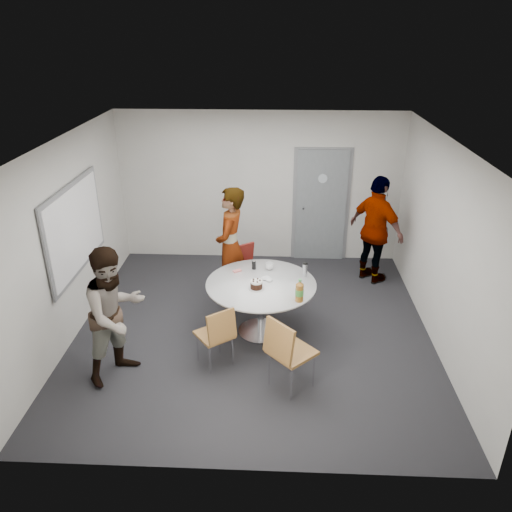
{
  "coord_description": "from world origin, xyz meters",
  "views": [
    {
      "loc": [
        0.31,
        -6.06,
        4.02
      ],
      "look_at": [
        0.03,
        0.25,
        1.06
      ],
      "focal_mm": 35.0,
      "sensor_mm": 36.0,
      "label": 1
    }
  ],
  "objects_px": {
    "chair_far": "(246,267)",
    "person_right": "(376,230)",
    "chair_near_left": "(218,332)",
    "person_left": "(115,314)",
    "chair_near_right": "(286,348)",
    "whiteboard": "(75,228)",
    "door": "(321,206)",
    "person_main": "(230,247)",
    "table": "(263,290)"
  },
  "relations": [
    {
      "from": "person_right",
      "to": "chair_near_right",
      "type": "bearing_deg",
      "value": 113.23
    },
    {
      "from": "door",
      "to": "whiteboard",
      "type": "relative_size",
      "value": 1.12
    },
    {
      "from": "person_left",
      "to": "person_right",
      "type": "xyz_separation_m",
      "value": [
        3.55,
        2.68,
        0.05
      ]
    },
    {
      "from": "whiteboard",
      "to": "chair_far",
      "type": "distance_m",
      "value": 2.58
    },
    {
      "from": "chair_far",
      "to": "person_main",
      "type": "distance_m",
      "value": 0.46
    },
    {
      "from": "door",
      "to": "chair_near_right",
      "type": "distance_m",
      "value": 3.84
    },
    {
      "from": "door",
      "to": "chair_near_left",
      "type": "height_order",
      "value": "door"
    },
    {
      "from": "chair_near_right",
      "to": "chair_near_left",
      "type": "bearing_deg",
      "value": -159.34
    },
    {
      "from": "whiteboard",
      "to": "person_left",
      "type": "relative_size",
      "value": 1.1
    },
    {
      "from": "chair_far",
      "to": "person_left",
      "type": "distance_m",
      "value": 2.47
    },
    {
      "from": "chair_near_left",
      "to": "person_right",
      "type": "bearing_deg",
      "value": 9.78
    },
    {
      "from": "chair_near_left",
      "to": "person_left",
      "type": "height_order",
      "value": "person_left"
    },
    {
      "from": "whiteboard",
      "to": "chair_near_right",
      "type": "height_order",
      "value": "whiteboard"
    },
    {
      "from": "whiteboard",
      "to": "chair_near_left",
      "type": "xyz_separation_m",
      "value": [
        2.06,
        -1.06,
        -0.93
      ]
    },
    {
      "from": "chair_near_right",
      "to": "person_right",
      "type": "bearing_deg",
      "value": 109.14
    },
    {
      "from": "chair_far",
      "to": "person_main",
      "type": "height_order",
      "value": "person_main"
    },
    {
      "from": "whiteboard",
      "to": "person_right",
      "type": "relative_size",
      "value": 1.04
    },
    {
      "from": "chair_far",
      "to": "person_right",
      "type": "distance_m",
      "value": 2.25
    },
    {
      "from": "table",
      "to": "chair_far",
      "type": "height_order",
      "value": "table"
    },
    {
      "from": "door",
      "to": "whiteboard",
      "type": "distance_m",
      "value": 4.25
    },
    {
      "from": "table",
      "to": "chair_near_left",
      "type": "height_order",
      "value": "table"
    },
    {
      "from": "person_right",
      "to": "chair_near_left",
      "type": "bearing_deg",
      "value": 97.23
    },
    {
      "from": "chair_far",
      "to": "chair_near_left",
      "type": "bearing_deg",
      "value": 46.17
    },
    {
      "from": "chair_near_left",
      "to": "person_left",
      "type": "distance_m",
      "value": 1.26
    },
    {
      "from": "door",
      "to": "chair_far",
      "type": "distance_m",
      "value": 2.05
    },
    {
      "from": "person_main",
      "to": "person_right",
      "type": "bearing_deg",
      "value": 117.88
    },
    {
      "from": "door",
      "to": "chair_far",
      "type": "xyz_separation_m",
      "value": [
        -1.26,
        -1.55,
        -0.48
      ]
    },
    {
      "from": "door",
      "to": "whiteboard",
      "type": "xyz_separation_m",
      "value": [
        -3.56,
        -2.28,
        0.42
      ]
    },
    {
      "from": "chair_near_right",
      "to": "person_right",
      "type": "height_order",
      "value": "person_right"
    },
    {
      "from": "person_main",
      "to": "person_left",
      "type": "height_order",
      "value": "person_main"
    },
    {
      "from": "chair_far",
      "to": "door",
      "type": "bearing_deg",
      "value": -165.18
    },
    {
      "from": "person_left",
      "to": "table",
      "type": "bearing_deg",
      "value": -24.11
    },
    {
      "from": "chair_near_right",
      "to": "person_main",
      "type": "distance_m",
      "value": 2.29
    },
    {
      "from": "chair_near_right",
      "to": "person_main",
      "type": "relative_size",
      "value": 0.52
    },
    {
      "from": "chair_near_left",
      "to": "person_main",
      "type": "distance_m",
      "value": 1.74
    },
    {
      "from": "table",
      "to": "person_left",
      "type": "xyz_separation_m",
      "value": [
        -1.74,
        -0.99,
        0.18
      ]
    },
    {
      "from": "table",
      "to": "chair_far",
      "type": "bearing_deg",
      "value": 106.63
    },
    {
      "from": "chair_near_right",
      "to": "person_left",
      "type": "height_order",
      "value": "person_left"
    },
    {
      "from": "door",
      "to": "person_main",
      "type": "bearing_deg",
      "value": -131.9
    },
    {
      "from": "chair_near_left",
      "to": "person_right",
      "type": "relative_size",
      "value": 0.47
    },
    {
      "from": "person_right",
      "to": "table",
      "type": "bearing_deg",
      "value": 93.59
    },
    {
      "from": "person_main",
      "to": "table",
      "type": "bearing_deg",
      "value": 39.46
    },
    {
      "from": "chair_far",
      "to": "person_right",
      "type": "relative_size",
      "value": 0.49
    },
    {
      "from": "chair_near_right",
      "to": "person_left",
      "type": "xyz_separation_m",
      "value": [
        -2.05,
        0.23,
        0.27
      ]
    },
    {
      "from": "table",
      "to": "chair_far",
      "type": "relative_size",
      "value": 1.7
    },
    {
      "from": "whiteboard",
      "to": "person_left",
      "type": "height_order",
      "value": "whiteboard"
    },
    {
      "from": "door",
      "to": "person_right",
      "type": "relative_size",
      "value": 1.16
    },
    {
      "from": "chair_near_left",
      "to": "chair_near_right",
      "type": "distance_m",
      "value": 0.95
    },
    {
      "from": "door",
      "to": "chair_near_left",
      "type": "relative_size",
      "value": 2.49
    },
    {
      "from": "whiteboard",
      "to": "person_left",
      "type": "bearing_deg",
      "value": -55.32
    }
  ]
}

